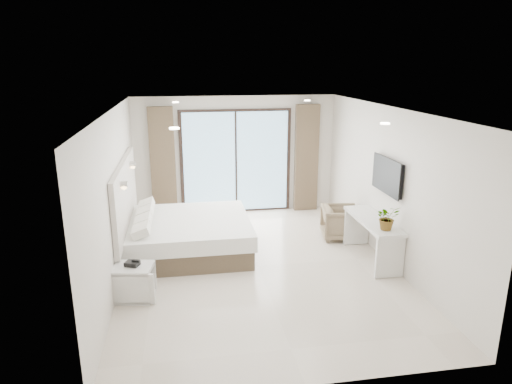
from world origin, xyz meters
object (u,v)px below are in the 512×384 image
bed (188,235)px  nightstand (134,282)px  console_desk (373,230)px  armchair (340,221)px

bed → nightstand: bed is taller
console_desk → armchair: (-0.19, 1.10, -0.20)m
armchair → nightstand: bearing=124.8°
nightstand → armchair: (3.87, 1.84, 0.10)m
nightstand → bed: bearing=72.8°
console_desk → armchair: bearing=99.8°
bed → console_desk: bearing=-15.6°
bed → nightstand: size_ratio=3.50×
console_desk → armchair: size_ratio=2.24×
bed → armchair: (3.03, 0.20, 0.03)m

